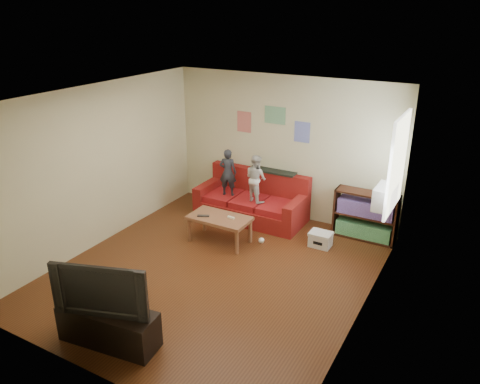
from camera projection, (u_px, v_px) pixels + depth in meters
The scene contains 17 objects.
room_shell at pixel (213, 191), 6.76m from camera, with size 4.52×5.02×2.72m.
sofa at pixel (253, 202), 9.02m from camera, with size 2.08×0.95×0.91m.
child_a at pixel (228, 172), 8.86m from camera, with size 0.33×0.22×0.91m, color #272B34.
child_b at pixel (256, 178), 8.60m from camera, with size 0.43×0.34×0.89m, color beige.
coffee_table at pixel (219, 220), 8.02m from camera, with size 1.06×0.58×0.48m.
remote at pixel (203, 216), 8.01m from camera, with size 0.21×0.05×0.02m, color black.
game_controller at pixel (231, 217), 7.94m from camera, with size 0.14×0.04×0.03m, color white.
bookshelf at pixel (365, 218), 8.16m from camera, with size 1.08×0.33×0.87m.
window at pixel (397, 164), 6.98m from camera, with size 0.04×1.08×1.48m, color white.
ac_unit at pixel (385, 197), 7.24m from camera, with size 0.28×0.55×0.35m, color #B7B2A3.
artwork_left at pixel (244, 122), 9.00m from camera, with size 0.30×0.01×0.40m, color #D87266.
artwork_center at pixel (275, 115), 8.64m from camera, with size 0.42×0.01×0.32m, color #72B27F.
artwork_right at pixel (302, 132), 8.48m from camera, with size 0.30×0.01×0.38m, color #727FCC.
file_box at pixel (321, 239), 7.97m from camera, with size 0.38×0.29×0.26m.
tv_stand at pixel (109, 326), 5.66m from camera, with size 1.24×0.41×0.47m, color black.
television at pixel (104, 286), 5.44m from camera, with size 1.16×0.15×0.67m, color black.
tissue at pixel (261, 240), 8.10m from camera, with size 0.10×0.10×0.10m, color white.
Camera 1 is at (3.40, -5.29, 3.86)m, focal length 35.00 mm.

